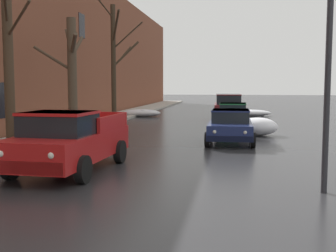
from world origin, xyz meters
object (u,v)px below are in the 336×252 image
object	(u,v)px
bare_tree_second_along_sidewalk	(9,56)
sedan_green_parked_kerbside_mid	(233,115)
sedan_darkblue_parked_kerbside_close	(230,125)
pickup_truck_red_approaching_near_lane	(69,141)
suv_maroon_parked_far_down_block	(228,106)
bare_tree_mid_block	(72,74)
bare_tree_far_down_block	(115,61)
street_lamp_post	(329,38)

from	to	relation	value
bare_tree_second_along_sidewalk	sedan_green_parked_kerbside_mid	xyz separation A→B (m)	(7.35, 11.33, -2.67)
sedan_darkblue_parked_kerbside_close	sedan_green_parked_kerbside_mid	xyz separation A→B (m)	(0.05, 6.39, -0.00)
pickup_truck_red_approaching_near_lane	suv_maroon_parked_far_down_block	size ratio (longest dim) A/B	1.13
bare_tree_mid_block	sedan_green_parked_kerbside_mid	world-z (taller)	bare_tree_mid_block
bare_tree_far_down_block	suv_maroon_parked_far_down_block	size ratio (longest dim) A/B	1.74
bare_tree_second_along_sidewalk	bare_tree_far_down_block	size ratio (longest dim) A/B	0.85
sedan_green_parked_kerbside_mid	suv_maroon_parked_far_down_block	bearing A→B (deg)	93.83
bare_tree_mid_block	bare_tree_far_down_block	xyz separation A→B (m)	(0.11, 6.76, 0.96)
bare_tree_second_along_sidewalk	bare_tree_far_down_block	bearing A→B (deg)	89.65
bare_tree_second_along_sidewalk	suv_maroon_parked_far_down_block	size ratio (longest dim) A/B	1.47
sedan_darkblue_parked_kerbside_close	bare_tree_second_along_sidewalk	bearing A→B (deg)	-145.92
street_lamp_post	bare_tree_second_along_sidewalk	bearing A→B (deg)	161.02
bare_tree_second_along_sidewalk	bare_tree_far_down_block	world-z (taller)	bare_tree_far_down_block
pickup_truck_red_approaching_near_lane	sedan_green_parked_kerbside_mid	distance (m)	13.96
sedan_green_parked_kerbside_mid	street_lamp_post	bearing A→B (deg)	-81.38
pickup_truck_red_approaching_near_lane	sedan_darkblue_parked_kerbside_close	distance (m)	8.16
pickup_truck_red_approaching_near_lane	sedan_green_parked_kerbside_mid	size ratio (longest dim) A/B	1.25
bare_tree_second_along_sidewalk	sedan_darkblue_parked_kerbside_close	bearing A→B (deg)	34.08
pickup_truck_red_approaching_near_lane	sedan_darkblue_parked_kerbside_close	world-z (taller)	pickup_truck_red_approaching_near_lane
bare_tree_far_down_block	sedan_green_parked_kerbside_mid	xyz separation A→B (m)	(7.28, -1.10, -3.20)
sedan_green_parked_kerbside_mid	suv_maroon_parked_far_down_block	size ratio (longest dim) A/B	0.91
pickup_truck_red_approaching_near_lane	street_lamp_post	bearing A→B (deg)	-11.87
bare_tree_mid_block	street_lamp_post	bearing A→B (deg)	-43.02
bare_tree_second_along_sidewalk	sedan_green_parked_kerbside_mid	bearing A→B (deg)	57.02
sedan_green_parked_kerbside_mid	pickup_truck_red_approaching_near_lane	bearing A→B (deg)	-109.00
suv_maroon_parked_far_down_block	bare_tree_second_along_sidewalk	bearing A→B (deg)	-112.57
sedan_green_parked_kerbside_mid	sedan_darkblue_parked_kerbside_close	bearing A→B (deg)	-90.45
pickup_truck_red_approaching_near_lane	suv_maroon_parked_far_down_block	distance (m)	19.14
bare_tree_far_down_block	sedan_darkblue_parked_kerbside_close	size ratio (longest dim) A/B	1.97
sedan_darkblue_parked_kerbside_close	suv_maroon_parked_far_down_block	size ratio (longest dim) A/B	0.88
bare_tree_far_down_block	sedan_darkblue_parked_kerbside_close	distance (m)	10.89
sedan_darkblue_parked_kerbside_close	pickup_truck_red_approaching_near_lane	bearing A→B (deg)	-123.43
bare_tree_mid_block	pickup_truck_red_approaching_near_lane	distance (m)	8.33
bare_tree_far_down_block	pickup_truck_red_approaching_near_lane	distance (m)	14.88
bare_tree_far_down_block	bare_tree_mid_block	bearing A→B (deg)	-90.95
bare_tree_second_along_sidewalk	street_lamp_post	bearing A→B (deg)	-18.98
bare_tree_mid_block	sedan_darkblue_parked_kerbside_close	bearing A→B (deg)	-5.68
street_lamp_post	sedan_darkblue_parked_kerbside_close	bearing A→B (deg)	105.39
street_lamp_post	bare_tree_mid_block	bearing A→B (deg)	136.98
bare_tree_second_along_sidewalk	suv_maroon_parked_far_down_block	world-z (taller)	bare_tree_second_along_sidewalk
street_lamp_post	bare_tree_far_down_block	bearing A→B (deg)	121.13
bare_tree_mid_block	sedan_green_parked_kerbside_mid	bearing A→B (deg)	37.45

